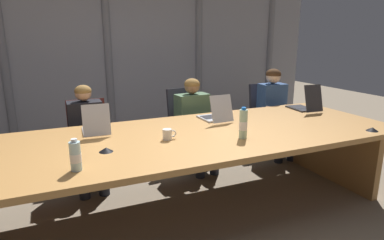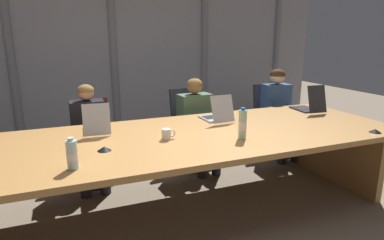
{
  "view_description": "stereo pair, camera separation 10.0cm",
  "coord_description": "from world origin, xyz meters",
  "px_view_note": "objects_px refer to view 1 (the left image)",
  "views": [
    {
      "loc": [
        -0.96,
        -2.65,
        1.64
      ],
      "look_at": [
        0.26,
        0.12,
        0.86
      ],
      "focal_mm": 30.79,
      "sensor_mm": 36.0,
      "label": 1
    },
    {
      "loc": [
        -0.87,
        -2.69,
        1.64
      ],
      "look_at": [
        0.26,
        0.12,
        0.86
      ],
      "focal_mm": 30.79,
      "sensor_mm": 36.0,
      "label": 2
    }
  ],
  "objects_px": {
    "office_chair_left_mid": "(91,151)",
    "conference_mic_middle": "(106,150)",
    "laptop_center": "(215,115)",
    "person_left_mid": "(87,131)",
    "laptop_left_mid": "(96,127)",
    "conference_mic_left_side": "(372,129)",
    "water_bottle_secondary": "(75,156)",
    "office_chair_right_mid": "(268,127)",
    "office_chair_center": "(189,137)",
    "laptop_right_mid": "(305,105)",
    "person_right_mid": "(275,107)",
    "coffee_mug_near": "(168,134)",
    "person_center": "(196,118)",
    "water_bottle_primary": "(243,124)"
  },
  "relations": [
    {
      "from": "water_bottle_primary",
      "to": "water_bottle_secondary",
      "type": "xyz_separation_m",
      "value": [
        -1.41,
        -0.16,
        -0.03
      ]
    },
    {
      "from": "laptop_center",
      "to": "office_chair_center",
      "type": "height_order",
      "value": "laptop_center"
    },
    {
      "from": "office_chair_center",
      "to": "person_center",
      "type": "bearing_deg",
      "value": 1.7
    },
    {
      "from": "office_chair_right_mid",
      "to": "person_center",
      "type": "relative_size",
      "value": 0.85
    },
    {
      "from": "water_bottle_secondary",
      "to": "coffee_mug_near",
      "type": "relative_size",
      "value": 1.77
    },
    {
      "from": "water_bottle_secondary",
      "to": "conference_mic_middle",
      "type": "bearing_deg",
      "value": 50.03
    },
    {
      "from": "water_bottle_secondary",
      "to": "person_center",
      "type": "bearing_deg",
      "value": 42.55
    },
    {
      "from": "person_left_mid",
      "to": "conference_mic_middle",
      "type": "distance_m",
      "value": 1.09
    },
    {
      "from": "office_chair_center",
      "to": "person_right_mid",
      "type": "height_order",
      "value": "person_right_mid"
    },
    {
      "from": "office_chair_left_mid",
      "to": "conference_mic_left_side",
      "type": "relative_size",
      "value": 8.39
    },
    {
      "from": "office_chair_right_mid",
      "to": "laptop_left_mid",
      "type": "bearing_deg",
      "value": -70.91
    },
    {
      "from": "water_bottle_secondary",
      "to": "laptop_left_mid",
      "type": "bearing_deg",
      "value": 73.62
    },
    {
      "from": "laptop_center",
      "to": "water_bottle_secondary",
      "type": "relative_size",
      "value": 1.79
    },
    {
      "from": "conference_mic_left_side",
      "to": "laptop_left_mid",
      "type": "bearing_deg",
      "value": 157.96
    },
    {
      "from": "laptop_center",
      "to": "office_chair_left_mid",
      "type": "relative_size",
      "value": 0.43
    },
    {
      "from": "office_chair_right_mid",
      "to": "conference_mic_left_side",
      "type": "height_order",
      "value": "office_chair_right_mid"
    },
    {
      "from": "office_chair_center",
      "to": "coffee_mug_near",
      "type": "distance_m",
      "value": 1.41
    },
    {
      "from": "person_center",
      "to": "person_left_mid",
      "type": "bearing_deg",
      "value": -95.03
    },
    {
      "from": "laptop_right_mid",
      "to": "person_right_mid",
      "type": "height_order",
      "value": "person_right_mid"
    },
    {
      "from": "person_left_mid",
      "to": "water_bottle_secondary",
      "type": "relative_size",
      "value": 5.06
    },
    {
      "from": "laptop_center",
      "to": "water_bottle_secondary",
      "type": "height_order",
      "value": "laptop_center"
    },
    {
      "from": "coffee_mug_near",
      "to": "conference_mic_middle",
      "type": "height_order",
      "value": "coffee_mug_near"
    },
    {
      "from": "person_center",
      "to": "water_bottle_secondary",
      "type": "xyz_separation_m",
      "value": [
        -1.5,
        -1.38,
        0.21
      ]
    },
    {
      "from": "office_chair_left_mid",
      "to": "conference_mic_middle",
      "type": "xyz_separation_m",
      "value": [
        -0.01,
        -1.25,
        0.42
      ]
    },
    {
      "from": "laptop_center",
      "to": "laptop_left_mid",
      "type": "bearing_deg",
      "value": 87.4
    },
    {
      "from": "laptop_left_mid",
      "to": "water_bottle_secondary",
      "type": "distance_m",
      "value": 0.88
    },
    {
      "from": "person_center",
      "to": "person_right_mid",
      "type": "relative_size",
      "value": 0.94
    },
    {
      "from": "laptop_left_mid",
      "to": "person_center",
      "type": "relative_size",
      "value": 0.33
    },
    {
      "from": "water_bottle_secondary",
      "to": "conference_mic_middle",
      "type": "height_order",
      "value": "water_bottle_secondary"
    },
    {
      "from": "laptop_left_mid",
      "to": "conference_mic_middle",
      "type": "height_order",
      "value": "laptop_left_mid"
    },
    {
      "from": "person_right_mid",
      "to": "conference_mic_middle",
      "type": "height_order",
      "value": "person_right_mid"
    },
    {
      "from": "laptop_right_mid",
      "to": "conference_mic_middle",
      "type": "xyz_separation_m",
      "value": [
        -2.46,
        -0.53,
        -0.04
      ]
    },
    {
      "from": "laptop_right_mid",
      "to": "coffee_mug_near",
      "type": "height_order",
      "value": "laptop_right_mid"
    },
    {
      "from": "laptop_left_mid",
      "to": "conference_mic_middle",
      "type": "distance_m",
      "value": 0.55
    },
    {
      "from": "laptop_left_mid",
      "to": "conference_mic_left_side",
      "type": "distance_m",
      "value": 2.61
    },
    {
      "from": "laptop_center",
      "to": "office_chair_center",
      "type": "bearing_deg",
      "value": -2.13
    },
    {
      "from": "conference_mic_left_side",
      "to": "water_bottle_secondary",
      "type": "bearing_deg",
      "value": 177.02
    },
    {
      "from": "office_chair_center",
      "to": "person_right_mid",
      "type": "distance_m",
      "value": 1.27
    },
    {
      "from": "laptop_center",
      "to": "person_left_mid",
      "type": "bearing_deg",
      "value": 64.77
    },
    {
      "from": "person_left_mid",
      "to": "conference_mic_left_side",
      "type": "bearing_deg",
      "value": 58.37
    },
    {
      "from": "person_left_mid",
      "to": "coffee_mug_near",
      "type": "distance_m",
      "value": 1.15
    },
    {
      "from": "water_bottle_secondary",
      "to": "office_chair_right_mid",
      "type": "bearing_deg",
      "value": 29.48
    },
    {
      "from": "office_chair_right_mid",
      "to": "conference_mic_left_side",
      "type": "relative_size",
      "value": 8.78
    },
    {
      "from": "office_chair_left_mid",
      "to": "water_bottle_primary",
      "type": "bearing_deg",
      "value": 40.77
    },
    {
      "from": "conference_mic_middle",
      "to": "office_chair_left_mid",
      "type": "bearing_deg",
      "value": 89.69
    },
    {
      "from": "office_chair_left_mid",
      "to": "laptop_center",
      "type": "bearing_deg",
      "value": 60.88
    },
    {
      "from": "office_chair_left_mid",
      "to": "person_right_mid",
      "type": "distance_m",
      "value": 2.48
    },
    {
      "from": "office_chair_right_mid",
      "to": "person_right_mid",
      "type": "xyz_separation_m",
      "value": [
        -0.02,
        -0.16,
        0.33
      ]
    },
    {
      "from": "laptop_left_mid",
      "to": "office_chair_left_mid",
      "type": "distance_m",
      "value": 0.84
    },
    {
      "from": "conference_mic_middle",
      "to": "conference_mic_left_side",
      "type": "bearing_deg",
      "value": -10.06
    }
  ]
}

